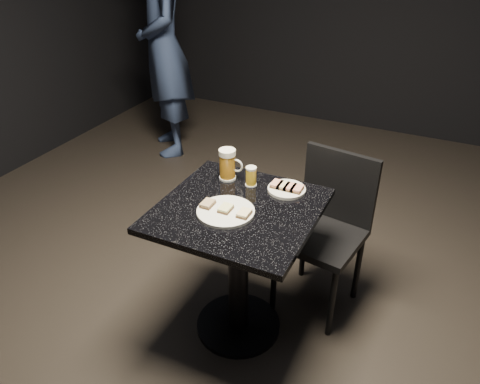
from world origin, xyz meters
name	(u,v)px	position (x,y,z in m)	size (l,w,h in m)	color
floor	(238,326)	(0.00, 0.00, 0.00)	(6.00, 6.00, 0.00)	black
plate_large	(226,212)	(-0.03, -0.06, 0.76)	(0.26, 0.26, 0.01)	white
plate_small	(287,189)	(0.14, 0.23, 0.76)	(0.18, 0.18, 0.01)	silver
patron	(164,47)	(-1.52, 1.71, 0.93)	(0.67, 0.44, 1.85)	navy
table	(238,250)	(0.00, 0.00, 0.51)	(0.70, 0.70, 0.75)	black
beer_mug	(228,164)	(-0.16, 0.22, 0.83)	(0.12, 0.08, 0.16)	white
beer_tumbler	(251,176)	(-0.03, 0.21, 0.80)	(0.06, 0.06, 0.10)	silver
chair	(327,223)	(0.31, 0.41, 0.50)	(0.45, 0.45, 0.87)	black
canapes_on_plate_large	(226,208)	(-0.03, -0.06, 0.77)	(0.23, 0.07, 0.02)	#4C3521
canapes_on_plate_small	(287,186)	(0.14, 0.23, 0.77)	(0.15, 0.07, 0.02)	#4C3521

